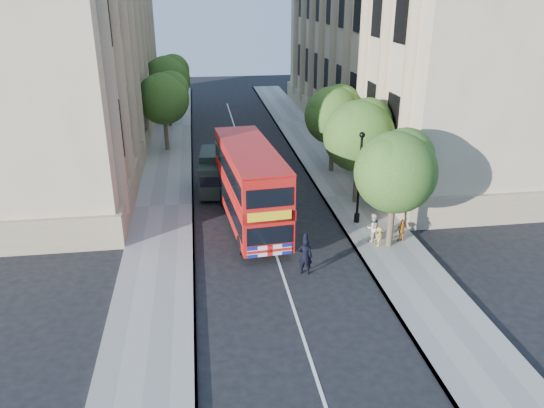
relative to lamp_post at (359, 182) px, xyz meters
name	(u,v)px	position (x,y,z in m)	size (l,w,h in m)	color
ground	(286,286)	(-5.00, -6.00, -2.51)	(120.00, 120.00, 0.00)	black
pavement_right	(350,196)	(0.75, 4.00, -2.45)	(3.50, 80.00, 0.12)	gray
pavement_left	(164,206)	(-10.75, 4.00, -2.45)	(3.50, 80.00, 0.12)	gray
building_right	(403,30)	(8.80, 18.00, 6.49)	(12.00, 38.00, 18.00)	tan
building_left	(55,34)	(-18.80, 18.00, 6.49)	(12.00, 38.00, 18.00)	tan
tree_right_near	(396,168)	(0.84, -2.97, 1.74)	(4.00, 4.00, 6.08)	#473828
tree_right_mid	(360,132)	(0.84, 3.03, 1.93)	(4.20, 4.20, 6.37)	#473828
tree_right_far	(334,112)	(0.84, 9.03, 1.80)	(4.00, 4.00, 6.15)	#473828
tree_left_far	(164,96)	(-10.96, 16.03, 1.93)	(4.00, 4.00, 6.30)	#473828
tree_left_back	(167,76)	(-10.96, 24.03, 2.20)	(4.20, 4.20, 6.65)	#473828
lamp_post	(359,182)	(0.00, 0.00, 0.00)	(0.32, 0.32, 5.16)	black
double_decker_bus	(250,184)	(-5.86, 0.75, -0.10)	(3.28, 9.61, 4.36)	#B00F0C
box_van	(215,174)	(-7.54, 6.10, -1.24)	(2.23, 4.67, 2.59)	black
police_constable	(305,256)	(-3.97, -5.00, -1.62)	(0.65, 0.43, 1.79)	black
woman_pedestrian	(373,228)	(0.09, -2.42, -1.63)	(0.74, 0.57, 1.52)	beige
child_a	(402,231)	(1.58, -2.64, -1.80)	(0.69, 0.29, 1.18)	#C17422
child_b	(379,236)	(0.26, -2.99, -1.88)	(0.66, 0.38, 1.02)	gold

